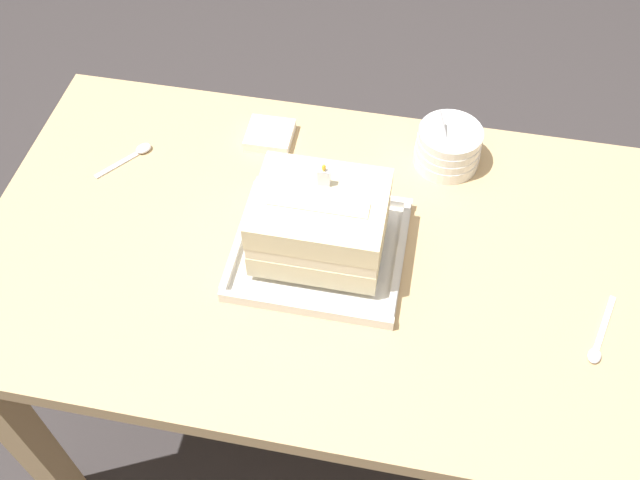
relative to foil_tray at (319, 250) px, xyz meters
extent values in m
plane|color=#383333|center=(0.00, 0.01, -0.75)|extent=(8.00, 8.00, 0.00)
cube|color=tan|center=(0.00, 0.01, -0.02)|extent=(1.23, 0.73, 0.04)
cube|color=tan|center=(-0.55, -0.29, -0.40)|extent=(0.06, 0.06, 0.71)
cube|color=tan|center=(-0.55, 0.31, -0.40)|extent=(0.06, 0.06, 0.71)
cube|color=tan|center=(0.55, 0.31, -0.40)|extent=(0.06, 0.06, 0.71)
cube|color=silver|center=(0.00, 0.00, 0.00)|extent=(0.29, 0.27, 0.01)
cube|color=silver|center=(0.00, -0.13, 0.01)|extent=(0.29, 0.01, 0.02)
cube|color=silver|center=(0.00, 0.13, 0.01)|extent=(0.29, 0.01, 0.02)
cube|color=silver|center=(-0.14, 0.00, 0.01)|extent=(0.01, 0.24, 0.02)
cube|color=silver|center=(0.14, 0.00, 0.01)|extent=(0.01, 0.24, 0.02)
cube|color=beige|center=(0.00, 0.00, 0.04)|extent=(0.22, 0.18, 0.05)
cube|color=beige|center=(0.00, 0.00, 0.08)|extent=(0.22, 0.17, 0.03)
cube|color=beige|center=(0.00, 0.00, 0.11)|extent=(0.22, 0.18, 0.05)
cube|color=beige|center=(0.00, -0.01, 0.14)|extent=(0.16, 0.03, 0.00)
cube|color=white|center=(0.00, 0.03, 0.16)|extent=(0.02, 0.01, 0.03)
ellipsoid|color=yellow|center=(0.00, 0.03, 0.18)|extent=(0.01, 0.01, 0.01)
cylinder|color=white|center=(0.20, 0.26, 0.01)|extent=(0.13, 0.13, 0.03)
cylinder|color=white|center=(0.20, 0.26, 0.02)|extent=(0.12, 0.12, 0.03)
cylinder|color=white|center=(0.20, 0.26, 0.04)|extent=(0.12, 0.12, 0.03)
cylinder|color=white|center=(0.20, 0.26, 0.06)|extent=(0.12, 0.12, 0.03)
cylinder|color=silver|center=(0.19, 0.25, 0.09)|extent=(0.03, 0.04, 0.06)
ellipsoid|color=silver|center=(0.47, -0.12, 0.00)|extent=(0.03, 0.03, 0.01)
cube|color=silver|center=(0.49, -0.05, 0.00)|extent=(0.04, 0.11, 0.00)
ellipsoid|color=silver|center=(-0.39, 0.18, 0.00)|extent=(0.04, 0.04, 0.01)
cube|color=silver|center=(-0.43, 0.13, 0.00)|extent=(0.07, 0.08, 0.00)
cube|color=white|center=(-0.15, 0.26, 0.00)|extent=(0.09, 0.09, 0.02)
camera|label=1|loc=(0.15, -0.74, 1.02)|focal=40.52mm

